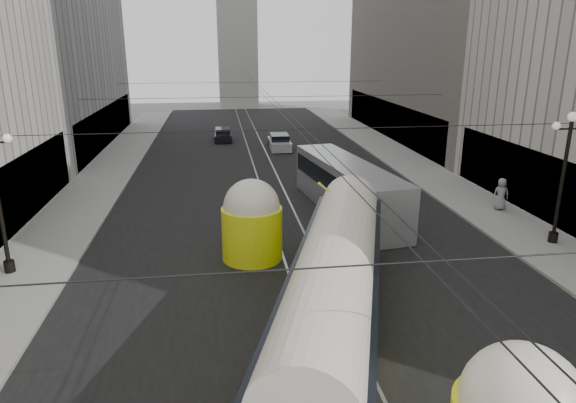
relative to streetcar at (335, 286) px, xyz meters
name	(u,v)px	position (x,y,z in m)	size (l,w,h in m)	color
road	(269,180)	(-0.10, 21.09, -1.87)	(20.00, 85.00, 0.02)	black
sidewalk_left	(108,173)	(-12.10, 24.59, -1.79)	(4.00, 72.00, 0.15)	gray
sidewalk_right	(409,163)	(11.90, 24.59, -1.79)	(4.00, 72.00, 0.15)	gray
rail_left	(258,180)	(-0.85, 21.09, -1.87)	(0.12, 85.00, 0.04)	gray
rail_right	(279,179)	(0.65, 21.09, -1.87)	(0.12, 85.00, 0.04)	gray
distant_tower	(236,6)	(-0.10, 68.59, 13.10)	(6.00, 6.00, 31.36)	#B2AFA8
lamppost_right_mid	(564,171)	(12.50, 6.59, 1.88)	(1.86, 0.44, 6.37)	black
catenary	(271,99)	(0.02, 20.08, 4.02)	(25.00, 72.00, 0.23)	black
streetcar	(335,286)	(0.00, 0.00, 0.00)	(7.30, 16.69, 3.82)	#EBF515
city_bus	(348,186)	(3.67, 12.84, -0.23)	(4.18, 12.03, 2.99)	#AEB0B4
sedan_white_far	(279,142)	(2.05, 32.17, -1.22)	(1.95, 4.55, 1.42)	beige
sedan_dark_far	(223,135)	(-3.12, 37.39, -1.29)	(1.70, 4.01, 1.27)	black
pedestrian_sidewalk_right	(501,194)	(12.62, 11.79, -0.77)	(0.92, 0.57, 1.89)	gray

